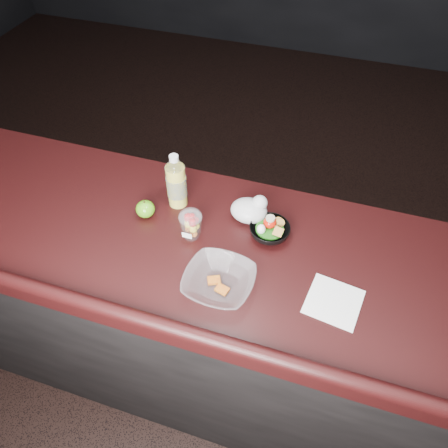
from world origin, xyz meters
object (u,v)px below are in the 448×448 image
(fruit_cup, at_px, (191,224))
(snack_bowl, at_px, (269,230))
(takeout_bowl, at_px, (219,282))
(lemonade_bottle, at_px, (177,184))
(green_apple, at_px, (145,209))

(fruit_cup, bearing_deg, snack_bowl, 17.91)
(snack_bowl, height_order, takeout_bowl, snack_bowl)
(fruit_cup, relative_size, takeout_bowl, 0.50)
(lemonade_bottle, relative_size, green_apple, 3.10)
(green_apple, relative_size, takeout_bowl, 0.31)
(fruit_cup, bearing_deg, green_apple, 168.00)
(fruit_cup, relative_size, snack_bowl, 0.68)
(takeout_bowl, bearing_deg, green_apple, 148.15)
(lemonade_bottle, distance_m, snack_bowl, 0.37)
(lemonade_bottle, xyz_separation_m, green_apple, (-0.09, -0.10, -0.06))
(snack_bowl, relative_size, takeout_bowl, 0.73)
(lemonade_bottle, bearing_deg, takeout_bowl, -49.93)
(fruit_cup, xyz_separation_m, green_apple, (-0.19, 0.04, -0.03))
(lemonade_bottle, relative_size, takeout_bowl, 0.96)
(green_apple, relative_size, snack_bowl, 0.42)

